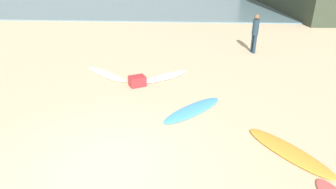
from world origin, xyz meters
TOP-DOWN VIEW (x-y plane):
  - ground_plane at (0.00, 0.00)m, footprint 120.00×120.00m
  - surfboard_1 at (1.79, 2.50)m, footprint 1.89×1.98m
  - surfboard_2 at (0.88, 5.03)m, footprint 1.81×1.69m
  - surfboard_3 at (-1.34, 5.14)m, footprint 2.05×1.85m
  - surfboard_4 at (3.86, 0.69)m, footprint 1.73×2.10m
  - beachgoer_near at (4.62, 8.38)m, footprint 0.34×0.34m
  - beach_cooler at (-0.04, 4.20)m, footprint 0.65×0.60m

SIDE VIEW (x-z plane):
  - ground_plane at x=0.00m, z-range 0.00..0.00m
  - surfboard_3 at x=-1.34m, z-range 0.00..0.08m
  - surfboard_4 at x=3.86m, z-range 0.00..0.08m
  - surfboard_2 at x=0.88m, z-range 0.00..0.09m
  - surfboard_1 at x=1.79m, z-range 0.00..0.09m
  - beach_cooler at x=-0.04m, z-range 0.00..0.34m
  - beachgoer_near at x=4.62m, z-range 0.10..1.81m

